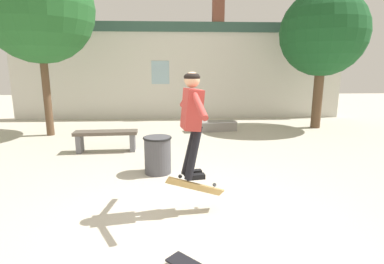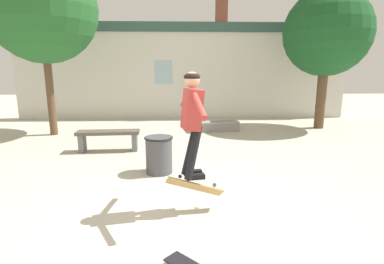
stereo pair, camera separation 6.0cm
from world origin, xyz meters
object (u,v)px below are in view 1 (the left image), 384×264
at_px(tree_right, 323,34).
at_px(tree_left, 38,8).
at_px(skateboard_flipping, 195,186).
at_px(trash_bin, 158,154).
at_px(park_bench, 106,137).
at_px(skate_ledge, 213,126).
at_px(skater, 192,116).

xyz_separation_m(tree_right, tree_left, (-8.73, -0.75, 0.57)).
relative_size(tree_left, skateboard_flipping, 6.25).
height_order(tree_left, skateboard_flipping, tree_left).
distance_m(tree_right, trash_bin, 7.33).
xyz_separation_m(park_bench, trash_bin, (1.37, -1.64, 0.02)).
height_order(skate_ledge, trash_bin, trash_bin).
height_order(tree_left, park_bench, tree_left).
xyz_separation_m(tree_right, skateboard_flipping, (-4.58, -6.01, -2.76)).
relative_size(trash_bin, skateboard_flipping, 0.86).
relative_size(park_bench, trash_bin, 2.11).
relative_size(tree_right, skater, 3.11).
distance_m(trash_bin, skateboard_flipping, 1.78).
relative_size(trash_bin, skater, 0.50).
bearing_deg(trash_bin, skater, -70.46).
bearing_deg(skater, skate_ledge, 69.75).
bearing_deg(trash_bin, park_bench, 129.87).
xyz_separation_m(trash_bin, skater, (0.59, -1.65, 1.02)).
xyz_separation_m(tree_right, skate_ledge, (-3.64, -0.38, -2.98)).
height_order(trash_bin, skater, skater).
xyz_separation_m(tree_left, skateboard_flipping, (4.15, -5.27, -3.32)).
relative_size(skate_ledge, trash_bin, 2.17).
distance_m(tree_right, tree_left, 8.78).
height_order(tree_right, tree_left, tree_left).
xyz_separation_m(trash_bin, skateboard_flipping, (0.63, -1.66, -0.00)).
height_order(park_bench, trash_bin, trash_bin).
xyz_separation_m(tree_left, park_bench, (2.15, -1.97, -3.34)).
relative_size(tree_left, skater, 3.60).
bearing_deg(skate_ledge, tree_right, -3.37).
xyz_separation_m(park_bench, skate_ledge, (2.93, 2.33, -0.21)).
relative_size(skater, skateboard_flipping, 1.74).
height_order(tree_right, skate_ledge, tree_right).
bearing_deg(tree_left, skater, -52.01).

